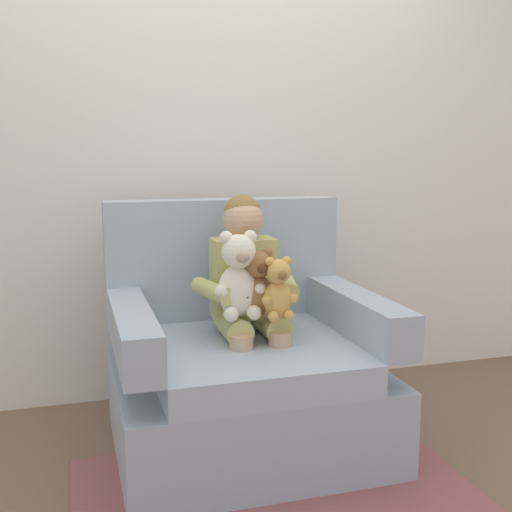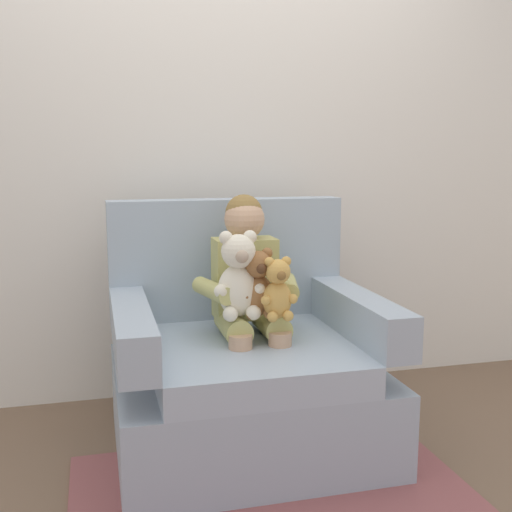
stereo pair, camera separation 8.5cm
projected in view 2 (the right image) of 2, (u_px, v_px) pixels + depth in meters
The scene contains 7 objects.
ground_plane at pixel (247, 447), 2.62m from camera, with size 8.00×8.00×0.00m, color brown.
back_wall at pixel (211, 137), 3.13m from camera, with size 6.00×0.10×2.60m, color silver.
armchair at pixel (245, 371), 2.61m from camera, with size 1.07×0.93×1.01m.
seated_child at pixel (248, 284), 2.59m from camera, with size 0.45×0.39×0.82m.
plush_brown at pixel (258, 285), 2.45m from camera, with size 0.16×0.13×0.28m.
plush_cream at pixel (238, 277), 2.44m from camera, with size 0.21×0.17×0.35m.
plush_honey at pixel (278, 290), 2.42m from camera, with size 0.15×0.12×0.25m.
Camera 2 is at (-0.58, -2.39, 1.22)m, focal length 43.84 mm.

